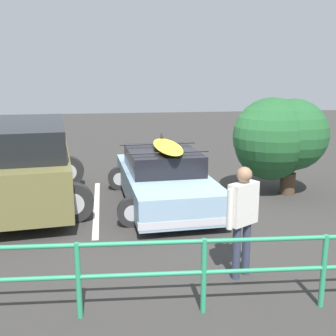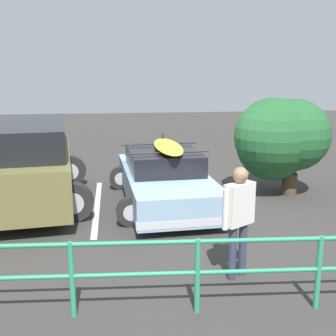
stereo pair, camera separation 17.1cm
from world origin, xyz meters
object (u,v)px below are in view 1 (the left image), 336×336
(bush_near_left, at_px, (278,139))
(person_bystander, at_px, (243,212))
(suv_car, at_px, (25,163))
(sedan_car, at_px, (164,178))

(bush_near_left, bearing_deg, person_bystander, 61.31)
(suv_car, xyz_separation_m, person_bystander, (-3.64, 4.01, 0.02))
(suv_car, distance_m, bush_near_left, 5.87)
(suv_car, relative_size, person_bystander, 3.02)
(sedan_car, relative_size, suv_car, 0.90)
(person_bystander, distance_m, bush_near_left, 4.62)
(sedan_car, xyz_separation_m, bush_near_left, (-2.81, -0.34, 0.77))
(sedan_car, xyz_separation_m, person_bystander, (-0.60, 3.70, 0.40))
(suv_car, xyz_separation_m, bush_near_left, (-5.85, -0.03, 0.39))
(sedan_car, bearing_deg, bush_near_left, -173.17)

